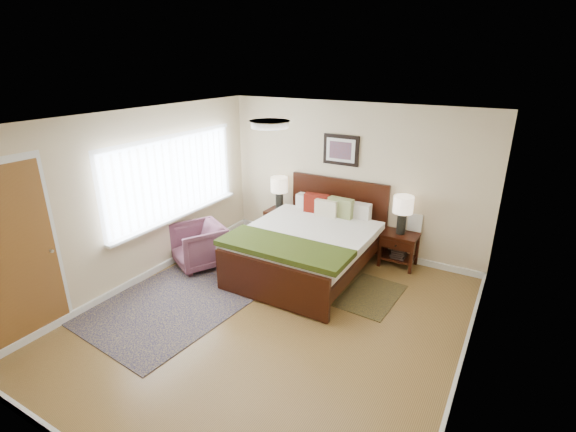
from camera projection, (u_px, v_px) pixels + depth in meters
The scene contains 18 objects.
floor at pixel (273, 319), 5.34m from camera, with size 5.00×5.00×0.00m, color olive.
back_wall at pixel (351, 179), 6.92m from camera, with size 4.50×0.04×2.50m, color beige.
front_wall at pixel (78, 348), 2.87m from camera, with size 4.50×0.04×2.50m, color beige.
left_wall at pixel (138, 199), 5.95m from camera, with size 0.04×5.00×2.50m, color beige.
right_wall at pixel (478, 275), 3.84m from camera, with size 0.04×5.00×2.50m, color beige.
ceiling at pixel (270, 121), 4.46m from camera, with size 4.50×5.00×0.02m, color white.
window at pixel (175, 179), 6.45m from camera, with size 0.11×2.72×1.32m.
door at pixel (15, 257), 4.59m from camera, with size 0.06×1.00×2.18m.
ceil_fixture at pixel (270, 124), 4.47m from camera, with size 0.44×0.44×0.08m.
bed at pixel (309, 238), 6.35m from camera, with size 1.86×2.27×1.22m.
wall_art at pixel (341, 150), 6.82m from camera, with size 0.62×0.05×0.50m.
nightstand_left at pixel (279, 217), 7.60m from camera, with size 0.46×0.41×0.54m.
nightstand_right at pixel (399, 246), 6.60m from camera, with size 0.56×0.42×0.55m.
lamp_left at pixel (279, 188), 7.43m from camera, with size 0.30×0.30×0.61m.
lamp_right at pixel (403, 209), 6.39m from camera, with size 0.30×0.30×0.61m.
armchair at pixel (199, 246), 6.61m from camera, with size 0.73×0.76×0.69m, color brown.
rug_persian at pixel (177, 301), 5.71m from camera, with size 1.70×2.40×0.01m, color #0C0E3E.
rug_navy at pixel (371, 295), 5.85m from camera, with size 0.72×1.08×0.01m, color black.
Camera 1 is at (2.44, -3.82, 3.12)m, focal length 26.00 mm.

